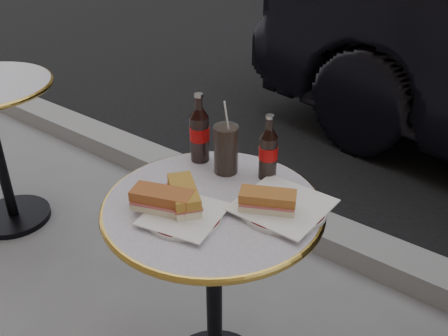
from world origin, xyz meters
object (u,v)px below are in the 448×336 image
Objects in this scene: plate_left at (184,216)px; cola_glass at (226,149)px; bistro_table at (214,299)px; cola_bottle_left at (199,128)px; plate_right at (282,207)px; cola_bottle_right at (268,147)px.

cola_glass is at bearing 103.24° from plate_left.
plate_left is at bearing -97.70° from bistro_table.
plate_left is 1.32× the size of cola_glass.
bistro_table is at bearing -64.38° from cola_glass.
cola_bottle_left is at bearing 122.55° from plate_left.
plate_right reaches higher than plate_left.
plate_left is 1.00× the size of cola_bottle_right.
cola_bottle_right reaches higher than plate_right.
cola_glass reaches higher than bistro_table.
cola_bottle_left is at bearing 175.34° from cola_glass.
plate_right is at bearing -12.19° from cola_bottle_left.
plate_right is (0.18, 0.19, 0.00)m from plate_left.
bistro_table is at bearing -152.34° from plate_right.
cola_bottle_right is (0.23, 0.04, -0.01)m from cola_bottle_left.
plate_right is at bearing 46.32° from plate_left.
bistro_table is 3.60× the size of cola_bottle_right.
cola_glass reaches higher than plate_left.
cola_bottle_left is 0.23m from cola_bottle_right.
cola_glass is (-0.06, 0.26, 0.07)m from plate_left.
cola_glass is at bearing -4.66° from cola_bottle_left.
plate_left is at bearing -133.68° from plate_right.
cola_glass is at bearing 115.62° from bistro_table.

